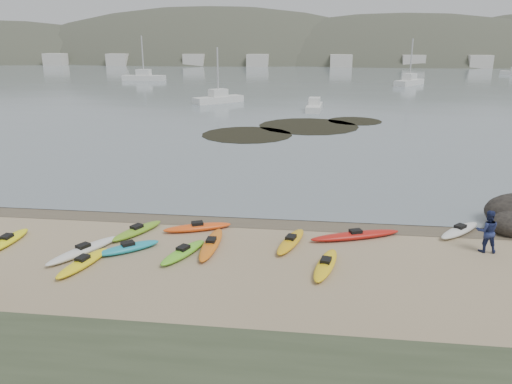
# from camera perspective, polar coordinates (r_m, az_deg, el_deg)

# --- Properties ---
(ground) EXTENTS (600.00, 600.00, 0.00)m
(ground) POSITION_cam_1_polar(r_m,az_deg,el_deg) (26.47, -0.00, -3.10)
(ground) COLOR tan
(ground) RESTS_ON ground
(wet_sand) EXTENTS (60.00, 60.00, 0.00)m
(wet_sand) POSITION_cam_1_polar(r_m,az_deg,el_deg) (26.19, -0.08, -3.32)
(wet_sand) COLOR brown
(wet_sand) RESTS_ON ground
(water) EXTENTS (1200.00, 1200.00, 0.00)m
(water) POSITION_cam_1_polar(r_m,az_deg,el_deg) (324.78, 6.90, 15.48)
(water) COLOR slate
(water) RESTS_ON ground
(kayaks) EXTENTS (23.00, 8.86, 0.34)m
(kayaks) POSITION_cam_1_polar(r_m,az_deg,el_deg) (23.11, -5.01, -5.84)
(kayaks) COLOR #72AE22
(kayaks) RESTS_ON ground
(person_east) EXTENTS (0.98, 0.78, 1.95)m
(person_east) POSITION_cam_1_polar(r_m,az_deg,el_deg) (24.48, 24.92, -4.08)
(person_east) COLOR navy
(person_east) RESTS_ON ground
(kelp_mats) EXTENTS (18.65, 17.39, 0.04)m
(kelp_mats) POSITION_cam_1_polar(r_m,az_deg,el_deg) (53.49, 4.68, 7.29)
(kelp_mats) COLOR black
(kelp_mats) RESTS_ON water
(moored_boats) EXTENTS (97.97, 79.71, 1.32)m
(moored_boats) POSITION_cam_1_polar(r_m,az_deg,el_deg) (103.26, 6.14, 12.34)
(moored_boats) COLOR silver
(moored_boats) RESTS_ON ground
(far_hills) EXTENTS (550.00, 135.00, 80.00)m
(far_hills) POSITION_cam_1_polar(r_m,az_deg,el_deg) (223.01, 16.78, 10.03)
(far_hills) COLOR #384235
(far_hills) RESTS_ON ground
(far_town) EXTENTS (199.00, 5.00, 4.00)m
(far_town) POSITION_cam_1_polar(r_m,az_deg,el_deg) (169.81, 8.45, 14.61)
(far_town) COLOR beige
(far_town) RESTS_ON ground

